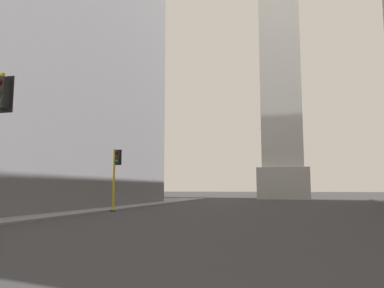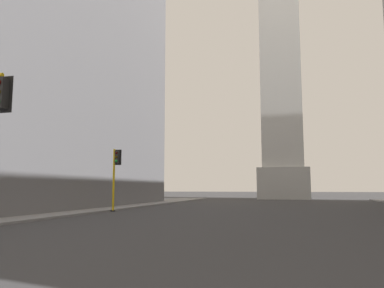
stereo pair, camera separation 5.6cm
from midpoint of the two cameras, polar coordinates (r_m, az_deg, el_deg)
sidewalk_left at (r=31.04m, az=-19.59°, el=-9.84°), size 5.00×83.06×0.15m
obelisk at (r=78.31m, az=13.01°, el=20.12°), size 8.92×8.92×77.00m
traffic_light_mid_left at (r=32.67m, az=-11.62°, el=-3.90°), size 0.78×0.50×5.30m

